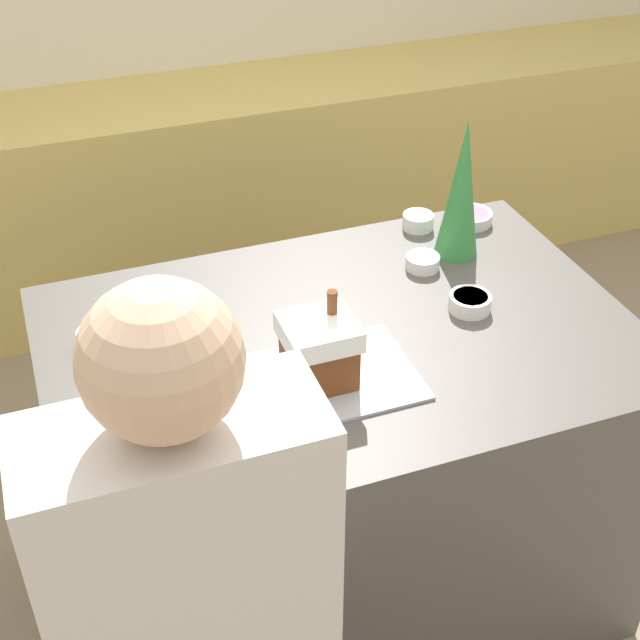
% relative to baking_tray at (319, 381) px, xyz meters
% --- Properties ---
extents(ground_plane, '(12.00, 12.00, 0.00)m').
position_rel_baking_tray_xyz_m(ground_plane, '(0.12, 0.16, -0.94)').
color(ground_plane, gray).
extents(back_cabinet_block, '(6.00, 0.60, 0.90)m').
position_rel_baking_tray_xyz_m(back_cabinet_block, '(0.12, 1.97, -0.49)').
color(back_cabinet_block, '#DBBC60').
rests_on(back_cabinet_block, ground_plane).
extents(kitchen_island, '(1.48, 0.99, 0.94)m').
position_rel_baking_tray_xyz_m(kitchen_island, '(0.12, 0.16, -0.47)').
color(kitchen_island, '#514C47').
rests_on(kitchen_island, ground_plane).
extents(baking_tray, '(0.45, 0.30, 0.01)m').
position_rel_baking_tray_xyz_m(baking_tray, '(0.00, 0.00, 0.00)').
color(baking_tray, '#B2B2BC').
rests_on(baking_tray, kitchen_island).
extents(gingerbread_house, '(0.17, 0.16, 0.22)m').
position_rel_baking_tray_xyz_m(gingerbread_house, '(0.00, 0.00, 0.09)').
color(gingerbread_house, brown).
rests_on(gingerbread_house, baking_tray).
extents(decorative_tree, '(0.12, 0.12, 0.40)m').
position_rel_baking_tray_xyz_m(decorative_tree, '(0.57, 0.41, 0.20)').
color(decorative_tree, '#33843D').
rests_on(decorative_tree, kitchen_island).
extents(candy_bowl_beside_tree, '(0.11, 0.11, 0.04)m').
position_rel_baking_tray_xyz_m(candy_bowl_beside_tree, '(0.47, 0.14, 0.02)').
color(candy_bowl_beside_tree, white).
rests_on(candy_bowl_beside_tree, kitchen_island).
extents(candy_bowl_center_rear, '(0.09, 0.09, 0.04)m').
position_rel_baking_tray_xyz_m(candy_bowl_center_rear, '(0.44, 0.37, 0.02)').
color(candy_bowl_center_rear, white).
rests_on(candy_bowl_center_rear, kitchen_island).
extents(candy_bowl_front_corner, '(0.09, 0.09, 0.05)m').
position_rel_baking_tray_xyz_m(candy_bowl_front_corner, '(-0.46, 0.31, 0.03)').
color(candy_bowl_front_corner, white).
rests_on(candy_bowl_front_corner, kitchen_island).
extents(candy_bowl_near_tray_right, '(0.09, 0.09, 0.05)m').
position_rel_baking_tray_xyz_m(candy_bowl_near_tray_right, '(0.53, 0.58, 0.02)').
color(candy_bowl_near_tray_right, white).
rests_on(candy_bowl_near_tray_right, kitchen_island).
extents(candy_bowl_far_right, '(0.13, 0.13, 0.04)m').
position_rel_baking_tray_xyz_m(candy_bowl_far_right, '(0.69, 0.56, 0.02)').
color(candy_bowl_far_right, white).
rests_on(candy_bowl_far_right, kitchen_island).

